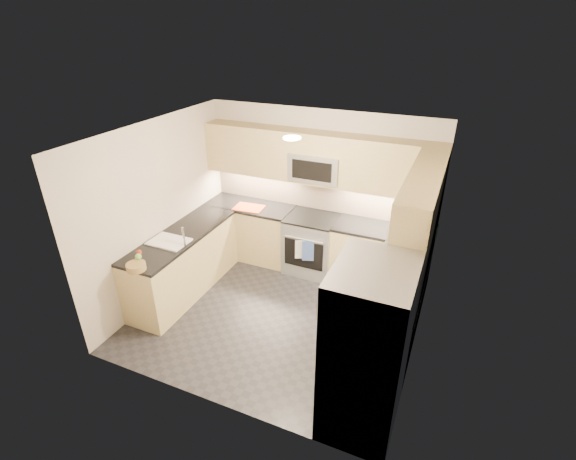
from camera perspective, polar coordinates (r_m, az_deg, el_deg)
The scene contains 36 objects.
floor at distance 5.87m, azimuth -1.38°, elevation -11.48°, with size 3.60×3.20×0.00m, color black.
ceiling at distance 4.72m, azimuth -1.73°, elevation 12.86°, with size 3.60×3.20×0.02m, color beige.
wall_back at distance 6.53m, azimuth 4.38°, elevation 5.42°, with size 3.60×0.02×2.50m, color beige.
wall_front at distance 4.02m, azimuth -11.30°, elevation -10.53°, with size 3.60×0.02×2.50m, color beige.
wall_left at distance 6.09m, azimuth -17.13°, elevation 2.54°, with size 0.02×3.20×2.50m, color beige.
wall_right at distance 4.80m, azimuth 18.42°, elevation -4.63°, with size 0.02×3.20×2.50m, color beige.
base_cab_back_left at distance 7.02m, azimuth -5.10°, elevation -0.18°, with size 1.42×0.60×0.90m, color tan.
base_cab_back_right at distance 6.38m, azimuth 12.49°, elevation -3.77°, with size 1.42×0.60×0.90m, color tan.
base_cab_right at distance 5.39m, azimuth 14.17°, elevation -10.47°, with size 0.60×1.70×0.90m, color tan.
base_cab_peninsula at distance 6.28m, azimuth -14.01°, elevation -4.53°, with size 0.60×2.00×0.90m, color tan.
countertop_back_left at distance 6.81m, azimuth -5.26°, elevation 3.33°, with size 1.42×0.63×0.04m, color black.
countertop_back_right at distance 6.16m, azimuth 12.92°, elevation -0.02°, with size 1.42×0.63×0.04m, color black.
countertop_right at distance 5.12m, azimuth 14.77°, elevation -6.31°, with size 0.63×1.70×0.04m, color black.
countertop_peninsula at distance 6.05m, azimuth -14.51°, elevation -0.74°, with size 0.63×2.00×0.04m, color black.
upper_cab_back at distance 6.18m, azimuth 4.02°, elevation 9.81°, with size 3.60×0.35×0.75m, color tan.
upper_cab_right at distance 4.80m, azimuth 17.76°, elevation 3.24°, with size 0.35×1.95×0.75m, color tan.
backsplash_back at distance 6.55m, azimuth 4.35°, elevation 4.96°, with size 3.60×0.01×0.51m, color tan.
backsplash_right at distance 5.22m, azimuth 18.87°, elevation -2.69°, with size 0.01×2.30×0.51m, color tan.
gas_range at distance 6.60m, azimuth 3.19°, elevation -1.97°, with size 0.76×0.65×0.91m, color #9DA1A5.
range_cooktop at distance 6.38m, azimuth 3.30°, elevation 1.63°, with size 0.76×0.65×0.03m, color black.
oven_door_glass at distance 6.33m, azimuth 2.14°, elevation -3.35°, with size 0.62×0.02×0.45m, color black.
oven_handle at distance 6.18m, azimuth 2.12°, elevation -1.29°, with size 0.02×0.02×0.60m, color #B2B5BA.
microwave at distance 6.20m, azimuth 3.90°, elevation 8.65°, with size 0.76×0.40×0.40m, color #999CA0.
microwave_door at distance 6.01m, azimuth 3.23°, elevation 8.08°, with size 0.60×0.01×0.28m, color black.
refrigerator at distance 4.11m, azimuth 10.71°, elevation -15.80°, with size 0.70×0.90×1.80m, color gray.
fridge_handle_left at distance 4.01m, azimuth 4.82°, elevation -15.67°, with size 0.02×0.02×1.20m, color #B2B5BA.
fridge_handle_right at distance 4.27m, azimuth 6.43°, elevation -12.60°, with size 0.02×0.02×1.20m, color #B2B5BA.
sink_basin at distance 5.90m, azimuth -15.89°, elevation -2.13°, with size 0.52×0.38×0.16m, color white.
faucet at distance 5.66m, azimuth -14.08°, elevation -0.90°, with size 0.03×0.03×0.28m, color silver.
utensil_bowl at distance 6.10m, azimuth 18.36°, elevation 0.10°, with size 0.31×0.31×0.18m, color green.
cutting_board at distance 6.68m, azimuth -5.36°, elevation 3.06°, with size 0.46×0.32×0.01m, color red.
fruit_basket at distance 5.36m, azimuth -20.06°, elevation -4.74°, with size 0.23×0.23×0.08m, color #A0824A.
fruit_apple at distance 5.51m, azimuth -19.70°, elevation -2.90°, with size 0.07×0.07×0.07m, color #A22812.
fruit_pear at distance 5.41m, azimuth -19.78°, elevation -3.46°, with size 0.08×0.08×0.08m, color #6AAF4B.
dish_towel_check at distance 6.26m, azimuth 1.72°, elevation -2.67°, with size 0.16×0.01×0.30m, color silver.
dish_towel_blue at distance 6.22m, azimuth 2.75°, elevation -2.89°, with size 0.17×0.01×0.33m, color #314987.
Camera 1 is at (1.94, -4.14, 3.68)m, focal length 26.00 mm.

